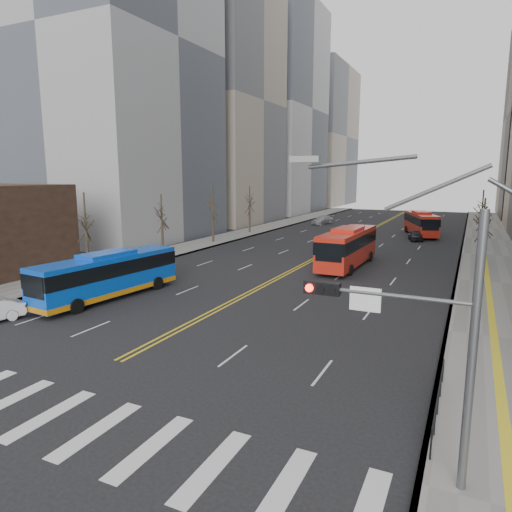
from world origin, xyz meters
TOP-DOWN VIEW (x-y plane):
  - ground at (0.00, 0.00)m, footprint 220.00×220.00m
  - sidewalk_right at (17.50, 45.00)m, footprint 7.00×130.00m
  - sidewalk_left at (-16.50, 45.00)m, footprint 5.00×130.00m
  - crosswalk at (0.00, 0.00)m, footprint 26.70×4.00m
  - centerline at (0.00, 55.00)m, footprint 0.55×100.00m
  - office_towers at (0.12, 68.51)m, footprint 83.00×134.00m
  - signal_mast at (13.77, 2.00)m, footprint 5.37×0.37m
  - pedestrian_railing at (14.30, 6.00)m, footprint 0.06×6.06m
  - street_trees at (-7.18, 34.55)m, footprint 35.20×47.20m
  - blue_bus at (-8.58, 13.65)m, footprint 3.68×11.87m
  - red_bus_near at (4.17, 32.64)m, footprint 3.26×12.26m
  - red_bus_far at (8.16, 60.33)m, footprint 6.10×11.65m
  - car_dark_mid at (8.15, 54.45)m, footprint 2.59×4.32m
  - car_silver at (-9.79, 69.59)m, footprint 3.49×5.60m
  - car_dark_far at (7.41, 71.37)m, footprint 2.47×4.76m

SIDE VIEW (x-z plane):
  - ground at x=0.00m, z-range 0.00..0.00m
  - crosswalk at x=0.00m, z-range 0.00..0.01m
  - centerline at x=0.00m, z-range 0.00..0.01m
  - sidewalk_right at x=17.50m, z-range 0.00..0.15m
  - sidewalk_left at x=-16.50m, z-range 0.00..0.15m
  - car_dark_far at x=7.41m, z-range 0.00..1.28m
  - car_dark_mid at x=8.15m, z-range 0.00..1.38m
  - car_silver at x=-9.79m, z-range 0.00..1.51m
  - pedestrian_railing at x=14.30m, z-range 0.31..1.33m
  - blue_bus at x=-8.58m, z-range 0.08..3.49m
  - red_bus_far at x=8.16m, z-range 0.20..3.81m
  - red_bus_near at x=4.17m, z-range 0.21..4.06m
  - signal_mast at x=13.77m, z-range 0.16..9.55m
  - street_trees at x=-7.18m, z-range 1.07..8.67m
  - office_towers at x=0.12m, z-range -5.08..52.92m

